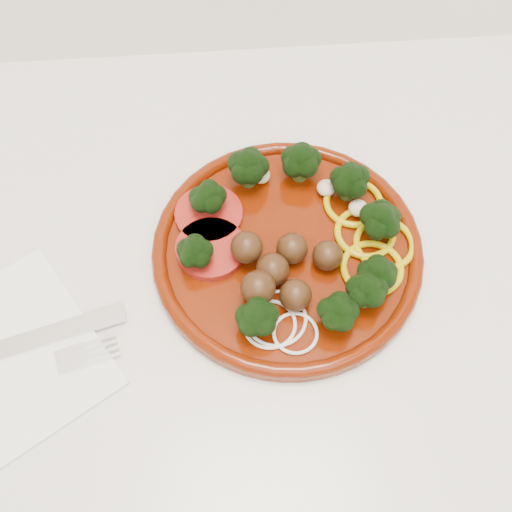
{
  "coord_description": "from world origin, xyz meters",
  "views": [
    {
      "loc": [
        -0.21,
        1.42,
        1.42
      ],
      "look_at": [
        -0.19,
        1.71,
        0.92
      ],
      "focal_mm": 45.0,
      "sensor_mm": 36.0,
      "label": 1
    }
  ],
  "objects": [
    {
      "name": "plate",
      "position": [
        -0.16,
        1.72,
        0.92
      ],
      "size": [
        0.25,
        0.25,
        0.05
      ],
      "rotation": [
        0.0,
        0.0,
        -0.24
      ],
      "color": "#501202",
      "rests_on": "counter"
    },
    {
      "name": "counter",
      "position": [
        0.0,
        1.7,
        0.45
      ],
      "size": [
        2.4,
        0.6,
        0.9
      ],
      "color": "beige",
      "rests_on": "ground"
    }
  ]
}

